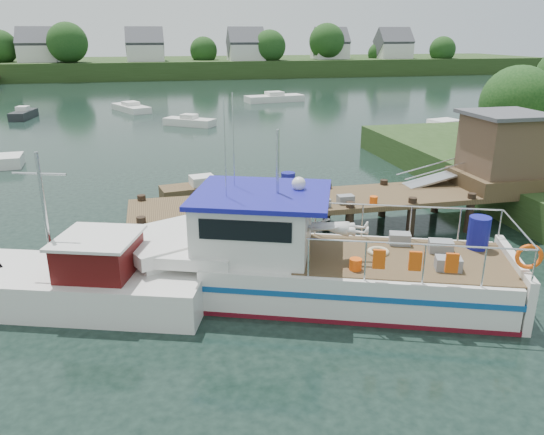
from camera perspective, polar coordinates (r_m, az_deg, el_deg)
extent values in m
plane|color=black|center=(20.77, 1.77, -1.85)|extent=(160.00, 160.00, 0.00)
cylinder|color=#332114|center=(31.71, 24.30, 6.75)|extent=(0.50, 0.50, 3.05)
sphere|color=#1E4217|center=(31.34, 24.92, 11.10)|extent=(3.90, 3.90, 3.90)
cube|color=#28401A|center=(103.03, -10.46, 15.60)|extent=(140.00, 24.00, 3.00)
cylinder|color=#332114|center=(100.56, -26.96, 14.22)|extent=(0.60, 0.60, 4.20)
sphere|color=#1E4217|center=(100.45, -27.24, 15.97)|extent=(5.54, 5.54, 5.54)
cylinder|color=#332114|center=(94.64, -20.88, 15.01)|extent=(0.60, 0.60, 4.80)
sphere|color=#1E4217|center=(94.52, -21.15, 17.15)|extent=(6.34, 6.34, 6.34)
cylinder|color=#332114|center=(95.93, -13.94, 15.18)|extent=(0.60, 0.60, 3.00)
sphere|color=#1E4217|center=(95.81, -14.05, 16.50)|extent=(3.96, 3.96, 3.96)
cylinder|color=#332114|center=(98.40, -7.30, 15.83)|extent=(0.60, 0.60, 3.60)
sphere|color=#1E4217|center=(98.28, -7.37, 17.38)|extent=(4.75, 4.75, 4.75)
cylinder|color=#332114|center=(96.19, -0.25, 16.08)|extent=(0.60, 0.60, 4.20)
sphere|color=#1E4217|center=(96.07, -0.26, 17.94)|extent=(5.54, 5.54, 5.54)
cylinder|color=#332114|center=(101.04, 5.84, 16.31)|extent=(0.60, 0.60, 4.80)
sphere|color=#1E4217|center=(100.93, 5.91, 18.33)|extent=(6.34, 6.34, 6.34)
cylinder|color=#332114|center=(106.91, 11.29, 15.73)|extent=(0.60, 0.60, 3.00)
sphere|color=#1E4217|center=(106.81, 11.37, 16.92)|extent=(3.96, 3.96, 3.96)
cylinder|color=#332114|center=(108.29, 17.72, 15.42)|extent=(0.60, 0.60, 3.60)
sphere|color=#1E4217|center=(108.18, 17.86, 16.82)|extent=(4.75, 4.75, 4.75)
cube|color=silver|center=(98.29, -23.76, 15.71)|extent=(6.00, 5.00, 3.00)
cube|color=#47474C|center=(98.24, -23.92, 16.81)|extent=(6.20, 5.09, 5.09)
cube|color=silver|center=(95.80, -13.44, 16.71)|extent=(6.00, 5.00, 3.00)
cube|color=#47474C|center=(95.75, -13.54, 17.84)|extent=(6.20, 5.09, 5.09)
cube|color=silver|center=(96.30, -2.82, 17.20)|extent=(6.00, 5.00, 3.00)
cube|color=#47474C|center=(96.25, -2.84, 18.33)|extent=(6.20, 5.09, 5.09)
cube|color=silver|center=(102.24, 6.25, 17.23)|extent=(6.00, 5.00, 3.00)
cube|color=#47474C|center=(102.20, 6.29, 18.30)|extent=(6.20, 5.09, 5.09)
cube|color=silver|center=(105.81, 12.87, 16.95)|extent=(6.00, 5.00, 3.00)
cube|color=#47474C|center=(105.76, 12.95, 17.98)|extent=(6.20, 5.09, 5.09)
cube|color=brown|center=(20.91, 7.13, 1.93)|extent=(16.00, 3.00, 0.20)
cylinder|color=black|center=(18.74, -13.70, -2.69)|extent=(0.32, 0.32, 1.90)
cylinder|color=black|center=(21.18, -13.68, -0.11)|extent=(0.32, 0.32, 1.90)
cylinder|color=black|center=(18.82, -6.09, -2.12)|extent=(0.32, 0.32, 1.90)
cylinder|color=black|center=(21.26, -6.95, 0.38)|extent=(0.32, 0.32, 1.90)
cylinder|color=black|center=(19.24, 1.32, -1.53)|extent=(0.32, 0.32, 1.90)
cylinder|color=black|center=(21.63, -0.36, 0.86)|extent=(0.32, 0.32, 1.90)
cylinder|color=black|center=(19.97, 8.30, -0.94)|extent=(0.32, 0.32, 1.90)
cylinder|color=black|center=(22.27, 5.94, 1.31)|extent=(0.32, 0.32, 1.90)
cylinder|color=black|center=(20.96, 14.70, -0.40)|extent=(0.32, 0.32, 1.90)
cylinder|color=black|center=(23.17, 11.81, 1.71)|extent=(0.32, 0.32, 1.90)
cylinder|color=black|center=(22.20, 20.45, 0.10)|extent=(0.32, 0.32, 1.90)
cylinder|color=black|center=(24.30, 17.20, 2.07)|extent=(0.32, 0.32, 1.90)
cylinder|color=black|center=(23.64, 25.55, 0.54)|extent=(0.32, 0.32, 1.90)
cylinder|color=black|center=(25.62, 22.07, 2.37)|extent=(0.32, 0.32, 1.90)
cube|color=brown|center=(24.05, 23.11, 3.80)|extent=(3.20, 3.00, 0.60)
cube|color=brown|center=(23.75, 23.55, 7.05)|extent=(2.60, 2.60, 2.40)
cube|color=#47474C|center=(23.54, 23.97, 10.13)|extent=(3.00, 3.00, 0.15)
cube|color=#A5A8AD|center=(23.55, 17.27, 4.06)|extent=(3.34, 0.90, 0.79)
cylinder|color=silver|center=(23.10, 17.88, 5.00)|extent=(3.34, 0.05, 0.76)
cylinder|color=silver|center=(23.77, 16.92, 5.48)|extent=(3.34, 0.05, 0.76)
cube|color=slate|center=(19.61, 5.38, 1.62)|extent=(0.60, 0.40, 0.30)
cube|color=slate|center=(20.12, 7.92, 1.97)|extent=(0.60, 0.40, 0.30)
cylinder|color=#EC530D|center=(20.22, 10.87, 1.87)|extent=(0.30, 0.30, 0.28)
cylinder|color=navy|center=(21.06, 1.74, 3.73)|extent=(0.56, 0.56, 0.85)
cube|color=silver|center=(15.98, 8.76, -6.27)|extent=(9.22, 6.20, 1.31)
cube|color=silver|center=(16.79, -11.16, -5.10)|extent=(3.21, 3.21, 1.31)
cube|color=silver|center=(16.47, -11.35, -2.48)|extent=(3.56, 3.47, 0.40)
cube|color=silver|center=(16.16, -7.50, -2.82)|extent=(3.28, 3.85, 0.34)
cube|color=#124B8D|center=(15.91, 8.79, -5.73)|extent=(9.34, 6.29, 0.16)
cube|color=#124B8D|center=(16.73, -11.20, -4.58)|extent=(3.27, 3.27, 0.16)
cube|color=#5E0D18|center=(16.24, 8.66, -8.17)|extent=(9.33, 6.26, 0.16)
cube|color=brown|center=(15.80, 13.87, -4.26)|extent=(6.85, 5.04, 0.05)
cube|color=silver|center=(16.67, 24.35, -6.31)|extent=(1.41, 3.29, 1.54)
cube|color=silver|center=(15.58, -1.92, -0.68)|extent=(4.03, 3.90, 1.71)
cube|color=black|center=(14.08, -2.94, -1.43)|extent=(2.37, 0.92, 0.57)
cube|color=black|center=(16.87, -1.10, 2.13)|extent=(2.37, 0.92, 0.57)
cube|color=black|center=(15.80, -7.70, 0.76)|extent=(0.76, 1.94, 0.57)
cube|color=#181793|center=(15.25, -1.11, 2.50)|extent=(4.79, 4.46, 0.14)
cylinder|color=silver|center=(14.94, 0.60, 6.00)|extent=(0.12, 0.12, 1.83)
cylinder|color=silver|center=(14.52, -5.09, 7.39)|extent=(0.04, 0.04, 2.74)
cylinder|color=silver|center=(15.62, -4.18, 8.25)|extent=(0.04, 0.04, 2.74)
sphere|color=silver|center=(15.51, 2.90, 3.65)|extent=(0.53, 0.53, 0.41)
cylinder|color=silver|center=(13.98, 15.53, -2.80)|extent=(5.37, 2.04, 0.05)
cylinder|color=silver|center=(16.92, 14.22, 1.18)|extent=(5.37, 2.04, 0.05)
cylinder|color=silver|center=(16.08, 25.06, -1.05)|extent=(1.14, 2.96, 0.05)
cylinder|color=silver|center=(14.06, 3.95, -4.38)|extent=(0.06, 0.06, 1.08)
cylinder|color=silver|center=(16.99, 4.67, -0.14)|extent=(0.06, 0.06, 1.08)
cylinder|color=silver|center=(14.06, 10.02, -4.64)|extent=(0.06, 0.06, 1.08)
cylinder|color=silver|center=(16.99, 9.68, -0.36)|extent=(0.06, 0.06, 1.08)
cylinder|color=silver|center=(14.21, 16.02, -4.86)|extent=(0.06, 0.06, 1.08)
cylinder|color=silver|center=(17.11, 14.64, -0.57)|extent=(0.06, 0.06, 1.08)
cylinder|color=silver|center=(14.52, 21.84, -5.01)|extent=(0.06, 0.06, 1.08)
cylinder|color=silver|center=(17.37, 19.50, -0.78)|extent=(0.06, 0.06, 1.08)
cylinder|color=silver|center=(14.87, 26.32, -5.10)|extent=(0.06, 0.06, 1.08)
cylinder|color=silver|center=(17.66, 23.30, -0.94)|extent=(0.06, 0.06, 1.08)
cube|color=slate|center=(15.29, 18.44, -4.74)|extent=(0.80, 0.67, 0.37)
cube|color=slate|center=(16.43, 17.69, -2.98)|extent=(0.80, 0.67, 0.37)
cube|color=slate|center=(16.68, 13.58, -2.25)|extent=(0.74, 0.63, 0.37)
cylinder|color=navy|center=(16.98, 21.34, -1.56)|extent=(0.82, 0.82, 1.00)
cylinder|color=#EC530D|center=(14.69, 8.98, -5.03)|extent=(0.44, 0.44, 0.34)
torus|color=#BFB28C|center=(15.92, 11.36, -3.61)|extent=(0.82, 0.82, 0.14)
torus|color=#EC530D|center=(15.44, 25.92, -3.81)|extent=(0.70, 0.35, 0.71)
cube|color=#EC530D|center=(14.02, 11.44, -4.42)|extent=(0.34, 0.22, 0.51)
cube|color=#EC530D|center=(14.12, 15.15, -4.55)|extent=(0.34, 0.22, 0.51)
cube|color=#EC530D|center=(14.28, 18.79, -4.66)|extent=(0.34, 0.22, 0.51)
imported|color=silver|center=(15.01, 6.49, -0.98)|extent=(0.70, 0.85, 2.01)
cube|color=silver|center=(16.29, -19.50, -7.15)|extent=(7.51, 4.72, 1.08)
cube|color=#480C0C|center=(15.65, -18.12, -3.93)|extent=(2.47, 2.47, 1.03)
cube|color=silver|center=(15.45, -18.32, -2.08)|extent=(2.75, 2.75, 0.09)
cylinder|color=silver|center=(15.85, -23.25, 0.55)|extent=(0.14, 0.14, 3.36)
cylinder|color=silver|center=(15.57, -23.77, 4.33)|extent=(1.46, 0.55, 0.07)
cube|color=brown|center=(25.28, -7.45, 2.75)|extent=(4.07, 1.96, 0.72)
cube|color=silver|center=(25.13, -7.50, 3.94)|extent=(1.23, 1.11, 0.46)
cube|color=silver|center=(61.93, 0.26, 12.68)|extent=(6.93, 3.36, 0.72)
cube|color=silver|center=(61.87, 0.26, 13.18)|extent=(2.10, 1.89, 0.46)
cube|color=silver|center=(46.12, -8.87, 10.11)|extent=(4.44, 3.73, 0.61)
cube|color=silver|center=(46.05, -8.90, 10.68)|extent=(1.61, 1.56, 0.39)
cube|color=silver|center=(43.41, 18.02, 8.93)|extent=(7.87, 4.28, 0.75)
cube|color=silver|center=(43.32, 18.10, 9.67)|extent=(2.47, 2.25, 0.48)
cube|color=silver|center=(56.00, -14.93, 11.29)|extent=(4.08, 5.93, 0.61)
cube|color=silver|center=(55.95, -14.97, 11.76)|extent=(1.89, 2.00, 0.39)
cube|color=black|center=(54.52, -25.16, 9.99)|extent=(1.91, 4.17, 0.70)
cube|color=silver|center=(54.45, -25.24, 10.53)|extent=(1.11, 1.25, 0.45)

